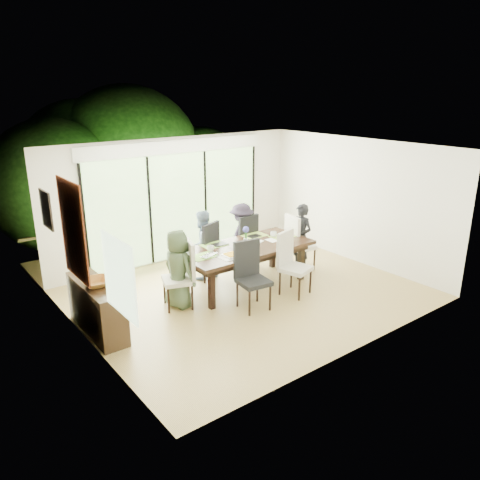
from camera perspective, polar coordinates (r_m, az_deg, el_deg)
floor at (r=8.84m, az=0.99°, el=-6.60°), size 6.00×5.00×0.01m
ceiling at (r=8.09m, az=1.10°, el=11.11°), size 6.00×5.00×0.01m
wall_back at (r=10.38m, az=-7.65°, el=4.93°), size 6.00×0.02×2.70m
wall_front at (r=6.69m, az=14.57°, el=-3.00°), size 6.00×0.02×2.70m
wall_left at (r=6.99m, az=-18.67°, el=-2.46°), size 0.02×5.00×2.70m
wall_right at (r=10.45m, az=14.12°, el=4.62°), size 0.02×5.00×2.70m
glass_doors at (r=10.38m, az=-7.50°, el=4.08°), size 4.20×0.02×2.30m
blinds_header at (r=10.14m, az=-7.78°, el=11.21°), size 4.40×0.06×0.28m
mullion_a at (r=9.54m, az=-18.42°, el=2.03°), size 0.05×0.04×2.30m
mullion_b at (r=10.05m, az=-10.92°, el=3.44°), size 0.05×0.04×2.30m
mullion_c at (r=10.73m, az=-4.24°, el=4.65°), size 0.05×0.04×2.30m
mullion_d at (r=11.53m, az=1.60°, el=5.65°), size 0.05×0.04×2.30m
side_window at (r=5.89m, az=-14.52°, el=-4.35°), size 0.02×0.90×1.00m
deck at (r=11.52m, az=-9.58°, el=-1.09°), size 6.00×1.80×0.10m
rail_top at (r=12.03m, az=-11.54°, el=2.62°), size 6.00×0.08×0.06m
foliage_left at (r=12.13m, az=-21.62°, el=6.16°), size 3.20×3.20×3.20m
foliage_mid at (r=13.36m, az=-13.43°, el=9.51°), size 4.00×4.00×4.00m
foliage_right at (r=13.60m, az=-4.88°, el=7.77°), size 2.80×2.80×2.80m
foliage_far at (r=13.67m, az=-18.46°, el=8.50°), size 3.60×3.60×3.60m
table_top at (r=8.91m, az=0.66°, el=-0.92°), size 2.62×1.20×0.07m
table_apron at (r=8.94m, az=0.66°, el=-1.52°), size 2.40×0.98×0.11m
table_leg_fl at (r=8.14m, az=-3.48°, el=-5.95°), size 0.10×0.10×0.75m
table_leg_fr at (r=9.42m, az=7.46°, el=-2.64°), size 0.10×0.10×0.75m
table_leg_bl at (r=8.81m, az=-6.63°, el=-4.11°), size 0.10×0.10×0.75m
table_leg_br at (r=10.01m, az=4.00°, el=-1.27°), size 0.10×0.10×0.75m
chair_left_end at (r=8.19m, az=-7.65°, el=-4.23°), size 0.64×0.64×1.20m
chair_right_end at (r=9.92m, az=7.49°, el=-0.20°), size 0.58×0.58×1.20m
chair_far_left at (r=9.38m, az=-4.72°, el=-1.19°), size 0.65×0.65×1.20m
chair_far_right at (r=9.92m, az=0.13°, el=-0.03°), size 0.53×0.53×1.20m
chair_near_left at (r=8.05m, az=1.69°, el=-4.49°), size 0.56×0.56×1.20m
chair_near_right at (r=8.67m, az=6.83°, el=-2.91°), size 0.62×0.62×1.20m
person_left_end at (r=8.16m, az=-7.56°, el=-3.53°), size 0.51×0.71×1.41m
person_right_end at (r=9.87m, az=7.43°, el=0.34°), size 0.46×0.69×1.41m
person_far_left at (r=9.33m, az=-4.67°, el=-0.62°), size 0.68×0.45×1.41m
person_far_right at (r=9.88m, az=0.20°, el=0.51°), size 0.72×0.53×1.41m
placemat_left at (r=8.38m, az=-4.46°, el=-1.98°), size 0.48×0.35×0.01m
placemat_right at (r=9.48m, az=5.18°, el=0.43°), size 0.48×0.35×0.01m
placemat_far_l at (r=8.95m, az=-3.19°, el=-0.61°), size 0.48×0.35×0.01m
placemat_far_r at (r=9.52m, az=1.78°, el=0.56°), size 0.48×0.35×0.01m
placemat_paper at (r=8.36m, az=-1.03°, el=-1.98°), size 0.48×0.35×0.01m
tablet_far_l at (r=8.96m, az=-2.48°, el=-0.51°), size 0.28×0.20×0.01m
tablet_far_r at (r=9.45m, az=1.74°, el=0.49°), size 0.26×0.19×0.01m
papers at (r=9.29m, az=4.25°, el=0.06°), size 0.33×0.24×0.00m
platter_base at (r=8.35m, az=-1.03°, el=-1.87°), size 0.28×0.28×0.03m
platter_snacks at (r=8.34m, az=-1.04°, el=-1.74°), size 0.22×0.22×0.02m
vase at (r=8.94m, az=0.72°, el=-0.18°), size 0.09×0.09×0.13m
hyacinth_stems at (r=8.90m, az=0.72°, el=0.62°), size 0.04×0.04×0.17m
hyacinth_blooms at (r=8.87m, az=0.72°, el=1.29°), size 0.12×0.12×0.12m
laptop at (r=8.34m, az=-3.51°, el=-1.96°), size 0.42×0.35×0.03m
cup_a at (r=8.61m, az=-3.62°, el=-1.06°), size 0.19×0.19×0.10m
cup_b at (r=8.90m, az=1.82°, el=-0.39°), size 0.14×0.14×0.10m
cup_c at (r=9.44m, az=4.11°, el=0.69°), size 0.15×0.15×0.10m
book at (r=9.08m, az=1.71°, el=-0.27°), size 0.24×0.29×0.02m
sideboard at (r=7.71m, az=-17.03°, el=-7.92°), size 0.41×1.47×0.83m
bowl at (r=7.43m, az=-17.08°, el=-4.97°), size 0.44×0.44×0.11m
candlestick_base at (r=7.84m, az=-18.25°, el=-4.14°), size 0.09×0.09×0.04m
candlestick_shaft at (r=7.65m, az=-18.67°, el=-0.13°), size 0.02×0.02×1.15m
candlestick_pan at (r=7.50m, az=-19.11°, el=4.00°), size 0.09×0.09×0.03m
candle at (r=7.49m, az=-19.15°, el=4.41°), size 0.03×0.03×0.09m
tapestry at (r=7.26m, az=-19.71°, el=1.09°), size 0.02×1.00×1.50m
art_frame at (r=8.46m, az=-22.56°, el=3.44°), size 0.03×0.55×0.65m
art_canvas at (r=8.46m, az=-22.43°, el=3.46°), size 0.01×0.45×0.55m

